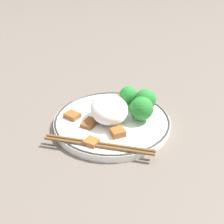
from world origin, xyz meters
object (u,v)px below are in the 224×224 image
at_px(broccoli_back_center, 146,100).
at_px(broccoli_back_left, 142,109).
at_px(broccoli_back_right, 129,96).
at_px(plate, 112,122).
at_px(chopsticks, 99,144).

bearing_deg(broccoli_back_center, broccoli_back_left, 155.70).
distance_m(broccoli_back_left, broccoli_back_right, 0.06).
xyz_separation_m(broccoli_back_left, broccoli_back_right, (0.06, 0.02, 0.00)).
relative_size(broccoli_back_left, broccoli_back_center, 1.00).
xyz_separation_m(broccoli_back_center, broccoli_back_right, (0.02, 0.04, -0.00)).
bearing_deg(broccoli_back_center, plate, 108.46).
relative_size(plate, chopsticks, 1.20).
relative_size(broccoli_back_center, broccoli_back_right, 1.06).
xyz_separation_m(broccoli_back_right, chopsticks, (-0.14, 0.08, -0.03)).
distance_m(plate, chopsticks, 0.10).
bearing_deg(plate, broccoli_back_center, -71.54).
bearing_deg(plate, broccoli_back_left, -97.41).
bearing_deg(chopsticks, broccoli_back_right, -29.65).
bearing_deg(plate, chopsticks, 158.17).
height_order(plate, broccoli_back_center, broccoli_back_center).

